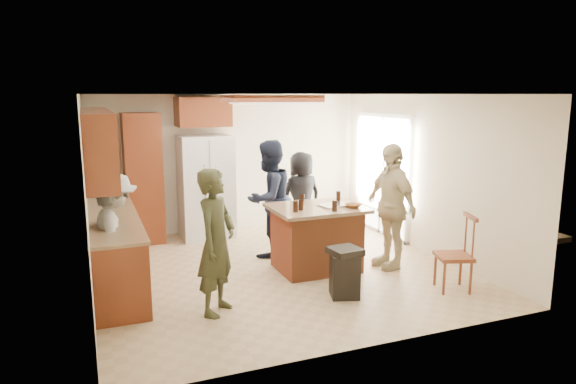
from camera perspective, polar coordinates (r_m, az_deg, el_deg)
name	(u,v)px	position (r m, az deg, el deg)	size (l,w,h in m)	color
room_shell	(452,176)	(10.87, 17.77, 1.66)	(8.00, 5.20, 5.00)	tan
person_front_left	(216,242)	(5.92, -7.98, -5.53)	(0.62, 0.45, 1.69)	#34361F
person_behind_left	(269,199)	(7.94, -2.13, -0.75)	(0.88, 0.54, 1.82)	black
person_behind_right	(301,196)	(8.87, 1.51, -0.44)	(0.75, 0.49, 1.54)	black
person_side_right	(391,206)	(7.56, 11.32, -1.54)	(1.07, 0.55, 1.82)	#C6B488
person_counter	(115,236)	(6.65, -18.68, -4.67)	(1.02, 0.47, 1.58)	gray
left_cabinetry	(109,212)	(7.22, -19.30, -2.16)	(0.64, 3.00, 2.30)	maroon
back_wall_units	(159,161)	(8.99, -14.18, 3.33)	(1.80, 0.60, 2.45)	maroon
refrigerator	(206,187)	(9.11, -9.09, 0.58)	(0.90, 0.76, 1.80)	white
kitchen_island	(316,237)	(7.41, 3.18, -5.06)	(1.28, 1.03, 0.93)	brown
island_items	(331,204)	(7.27, 4.84, -1.35)	(1.03, 0.66, 0.15)	silver
trash_bin	(345,272)	(6.51, 6.32, -8.82)	(0.43, 0.43, 0.63)	black
spindle_chair	(455,256)	(6.97, 18.09, -6.80)	(0.53, 0.53, 0.99)	maroon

